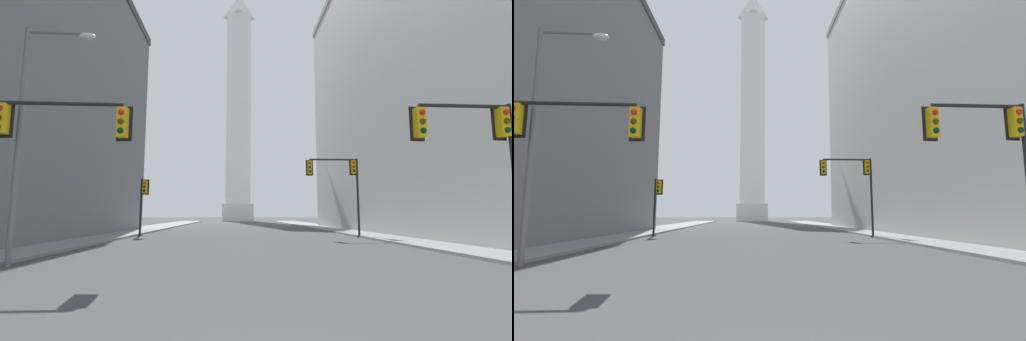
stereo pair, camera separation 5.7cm
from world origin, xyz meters
The scene contains 9 objects.
sidewalk_left centered at (-11.69, 32.47, 0.07)m, with size 5.00×108.23×0.15m, color gray.
sidewalk_right centered at (11.69, 32.47, 0.07)m, with size 5.00×108.23×0.15m, color gray.
building_right centered at (24.86, 27.96, 16.14)m, with size 25.57×45.61×32.27m.
obelisk centered at (0.00, 90.19, 31.61)m, with size 8.17×8.17×65.50m.
traffic_light_near_right centered at (8.24, 9.04, 4.52)m, with size 4.01×0.52×5.98m.
traffic_light_mid_left centered at (-8.67, 27.07, 3.23)m, with size 0.79×0.52×4.88m.
traffic_light_near_left centered at (-7.81, 9.60, 4.54)m, with size 5.02×0.51×5.95m.
traffic_light_mid_right centered at (7.87, 24.58, 4.87)m, with size 4.41×0.53×6.43m.
street_lamp centered at (-8.53, 10.24, 5.47)m, with size 2.68×0.36×9.07m.
Camera 1 is at (-0.79, -2.83, 1.86)m, focal length 24.00 mm.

